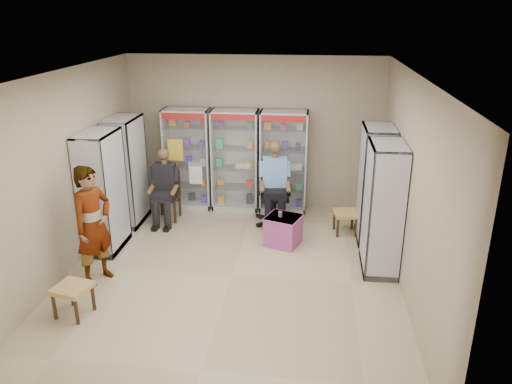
# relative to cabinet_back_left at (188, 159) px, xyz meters

# --- Properties ---
(floor) EXTENTS (6.00, 6.00, 0.00)m
(floor) POSITION_rel_cabinet_back_left_xyz_m (1.30, -2.73, -1.00)
(floor) COLOR tan
(floor) RESTS_ON ground
(room_shell) EXTENTS (5.02, 6.02, 3.01)m
(room_shell) POSITION_rel_cabinet_back_left_xyz_m (1.30, -2.73, 0.97)
(room_shell) COLOR tan
(room_shell) RESTS_ON ground
(cabinet_back_left) EXTENTS (0.90, 0.50, 2.00)m
(cabinet_back_left) POSITION_rel_cabinet_back_left_xyz_m (0.00, 0.00, 0.00)
(cabinet_back_left) COLOR silver
(cabinet_back_left) RESTS_ON floor
(cabinet_back_mid) EXTENTS (0.90, 0.50, 2.00)m
(cabinet_back_mid) POSITION_rel_cabinet_back_left_xyz_m (0.95, 0.00, 0.00)
(cabinet_back_mid) COLOR #A9ACB0
(cabinet_back_mid) RESTS_ON floor
(cabinet_back_right) EXTENTS (0.90, 0.50, 2.00)m
(cabinet_back_right) POSITION_rel_cabinet_back_left_xyz_m (1.90, 0.00, 0.00)
(cabinet_back_right) COLOR #A4A6AB
(cabinet_back_right) RESTS_ON floor
(cabinet_right_far) EXTENTS (0.90, 0.50, 2.00)m
(cabinet_right_far) POSITION_rel_cabinet_back_left_xyz_m (3.53, -1.13, 0.00)
(cabinet_right_far) COLOR #BABEC2
(cabinet_right_far) RESTS_ON floor
(cabinet_right_near) EXTENTS (0.90, 0.50, 2.00)m
(cabinet_right_near) POSITION_rel_cabinet_back_left_xyz_m (3.53, -2.23, 0.00)
(cabinet_right_near) COLOR #B1B5B9
(cabinet_right_near) RESTS_ON floor
(cabinet_left_far) EXTENTS (0.90, 0.50, 2.00)m
(cabinet_left_far) POSITION_rel_cabinet_back_left_xyz_m (-0.93, -0.93, 0.00)
(cabinet_left_far) COLOR #B9BBC1
(cabinet_left_far) RESTS_ON floor
(cabinet_left_near) EXTENTS (0.90, 0.50, 2.00)m
(cabinet_left_near) POSITION_rel_cabinet_back_left_xyz_m (-0.93, -2.03, 0.00)
(cabinet_left_near) COLOR silver
(cabinet_left_near) RESTS_ON floor
(wooden_chair) EXTENTS (0.42, 0.42, 0.94)m
(wooden_chair) POSITION_rel_cabinet_back_left_xyz_m (-0.25, -0.73, -0.53)
(wooden_chair) COLOR black
(wooden_chair) RESTS_ON floor
(seated_customer) EXTENTS (0.44, 0.60, 1.34)m
(seated_customer) POSITION_rel_cabinet_back_left_xyz_m (-0.25, -0.78, -0.33)
(seated_customer) COLOR black
(seated_customer) RESTS_ON floor
(office_chair) EXTENTS (0.72, 0.72, 1.18)m
(office_chair) POSITION_rel_cabinet_back_left_xyz_m (1.78, -0.66, -0.41)
(office_chair) COLOR black
(office_chair) RESTS_ON floor
(seated_shopkeeper) EXTENTS (0.57, 0.74, 1.51)m
(seated_shopkeeper) POSITION_rel_cabinet_back_left_xyz_m (1.78, -0.71, -0.25)
(seated_shopkeeper) COLOR #6BAFD4
(seated_shopkeeper) RESTS_ON floor
(pink_trunk) EXTENTS (0.67, 0.66, 0.51)m
(pink_trunk) POSITION_rel_cabinet_back_left_xyz_m (2.01, -1.56, -0.74)
(pink_trunk) COLOR #BA4A81
(pink_trunk) RESTS_ON floor
(tea_glass) EXTENTS (0.07, 0.07, 0.09)m
(tea_glass) POSITION_rel_cabinet_back_left_xyz_m (1.95, -1.57, -0.44)
(tea_glass) COLOR #532607
(tea_glass) RESTS_ON pink_trunk
(woven_stool_a) EXTENTS (0.47, 0.47, 0.41)m
(woven_stool_a) POSITION_rel_cabinet_back_left_xyz_m (3.08, -0.98, -0.79)
(woven_stool_a) COLOR #A27C44
(woven_stool_a) RESTS_ON floor
(woven_stool_b) EXTENTS (0.52, 0.52, 0.43)m
(woven_stool_b) POSITION_rel_cabinet_back_left_xyz_m (-0.60, -3.97, -0.78)
(woven_stool_b) COLOR olive
(woven_stool_b) RESTS_ON floor
(standing_man) EXTENTS (0.66, 0.77, 1.78)m
(standing_man) POSITION_rel_cabinet_back_left_xyz_m (-0.65, -3.07, -0.11)
(standing_man) COLOR gray
(standing_man) RESTS_ON floor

